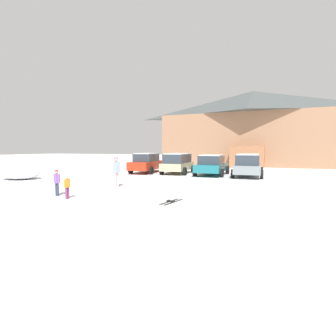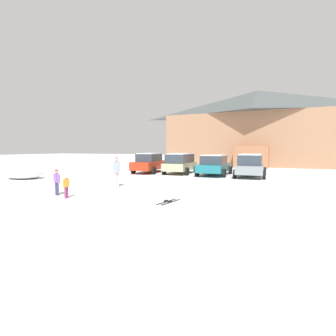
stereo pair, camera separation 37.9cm
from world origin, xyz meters
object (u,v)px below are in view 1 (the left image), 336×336
at_px(skier_child_in_orange_jacket, 67,186).
at_px(skier_child_in_purple_jacket, 57,181).
at_px(parked_grey_wagon, 248,164).
at_px(skier_adult_in_blue_parka, 116,170).
at_px(parked_red_sedan, 147,163).
at_px(parked_teal_hatchback, 212,165).
at_px(parked_beige_suv, 178,163).
at_px(pair_of_skis, 171,202).
at_px(plowed_snow_pile, 20,174).
at_px(ski_lodge, 252,128).

xyz_separation_m(skier_child_in_orange_jacket, skier_child_in_purple_jacket, (-0.94, 0.40, 0.10)).
bearing_deg(parked_grey_wagon, skier_adult_in_blue_parka, -125.91).
bearing_deg(skier_child_in_purple_jacket, skier_child_in_orange_jacket, -23.28).
relative_size(parked_red_sedan, parked_teal_hatchback, 1.08).
height_order(parked_beige_suv, parked_teal_hatchback, parked_beige_suv).
bearing_deg(pair_of_skis, skier_adult_in_blue_parka, 148.36).
relative_size(parked_grey_wagon, skier_adult_in_blue_parka, 2.90).
distance_m(parked_grey_wagon, skier_child_in_purple_jacket, 13.69).
height_order(parked_grey_wagon, pair_of_skis, parked_grey_wagon).
bearing_deg(skier_child_in_orange_jacket, skier_adult_in_blue_parka, 86.90).
distance_m(skier_child_in_purple_jacket, plowed_snow_pile, 8.25).
xyz_separation_m(parked_beige_suv, skier_child_in_purple_jacket, (-1.57, -11.90, -0.25)).
distance_m(parked_beige_suv, skier_child_in_orange_jacket, 12.32).
distance_m(ski_lodge, parked_grey_wagon, 14.92).
bearing_deg(skier_child_in_orange_jacket, plowed_snow_pile, 151.42).
bearing_deg(skier_child_in_purple_jacket, parked_red_sedan, 95.92).
distance_m(parked_teal_hatchback, skier_child_in_purple_jacket, 12.45).
relative_size(parked_red_sedan, skier_child_in_purple_jacket, 4.14).
bearing_deg(parked_red_sedan, pair_of_skis, -60.01).
height_order(ski_lodge, plowed_snow_pile, ski_lodge).
relative_size(ski_lodge, pair_of_skis, 16.38).
bearing_deg(parked_teal_hatchback, pair_of_skis, -86.31).
bearing_deg(pair_of_skis, ski_lodge, 87.01).
height_order(parked_red_sedan, parked_grey_wagon, parked_red_sedan).
bearing_deg(skier_adult_in_blue_parka, plowed_snow_pile, 173.43).
relative_size(skier_adult_in_blue_parka, plowed_snow_pile, 0.62).
distance_m(parked_teal_hatchback, pair_of_skis, 11.12).
height_order(skier_child_in_orange_jacket, skier_adult_in_blue_parka, skier_adult_in_blue_parka).
height_order(parked_teal_hatchback, skier_child_in_orange_jacket, parked_teal_hatchback).
height_order(ski_lodge, skier_adult_in_blue_parka, ski_lodge).
bearing_deg(pair_of_skis, skier_child_in_purple_jacket, -174.21).
distance_m(parked_red_sedan, parked_grey_wagon, 8.51).
height_order(parked_grey_wagon, skier_child_in_orange_jacket, parked_grey_wagon).
distance_m(ski_lodge, skier_adult_in_blue_parka, 23.86).
xyz_separation_m(skier_child_in_orange_jacket, skier_adult_in_blue_parka, (0.19, 3.47, 0.38)).
bearing_deg(parked_teal_hatchback, parked_red_sedan, 178.75).
xyz_separation_m(parked_red_sedan, skier_adult_in_blue_parka, (2.34, -8.66, 0.08)).
xyz_separation_m(parked_beige_suv, parked_teal_hatchback, (2.96, -0.30, -0.09)).
distance_m(skier_adult_in_blue_parka, pair_of_skis, 4.92).
relative_size(parked_teal_hatchback, skier_child_in_orange_jacket, 4.52).
bearing_deg(plowed_snow_pile, parked_red_sedan, 52.18).
xyz_separation_m(parked_grey_wagon, skier_child_in_orange_jacket, (-6.35, -11.98, -0.36)).
height_order(skier_child_in_purple_jacket, plowed_snow_pile, skier_child_in_purple_jacket).
bearing_deg(parked_teal_hatchback, skier_child_in_orange_jacket, -106.65).
bearing_deg(parked_red_sedan, ski_lodge, 61.36).
xyz_separation_m(skier_adult_in_blue_parka, plowed_snow_pile, (-8.32, 0.96, -0.56)).
relative_size(skier_child_in_orange_jacket, skier_child_in_purple_jacket, 0.85).
distance_m(parked_red_sedan, parked_teal_hatchback, 5.75).
xyz_separation_m(parked_beige_suv, parked_grey_wagon, (5.73, -0.32, 0.00)).
bearing_deg(plowed_snow_pile, parked_teal_hatchback, 32.87).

